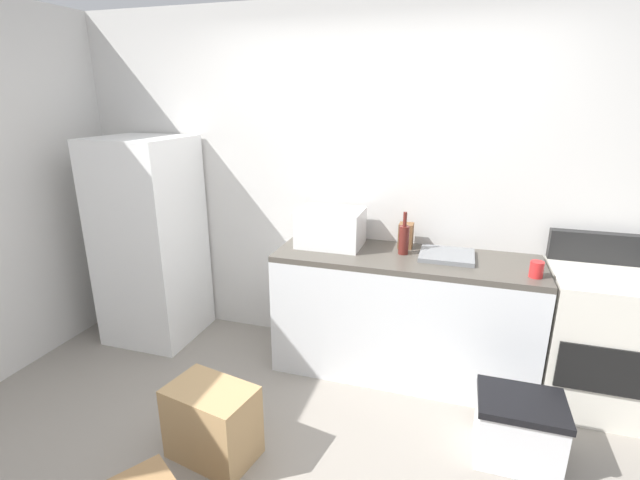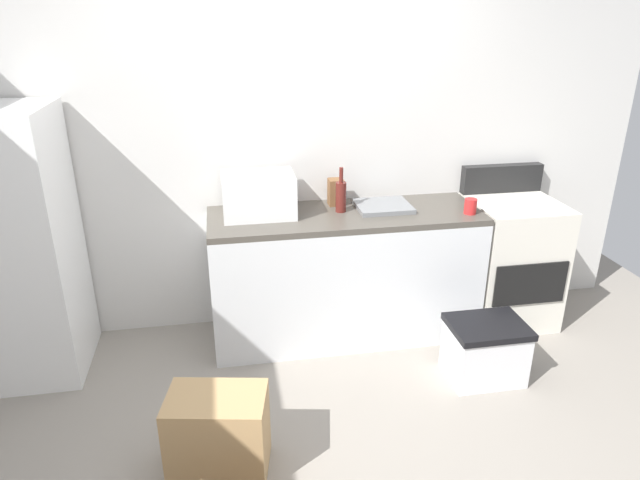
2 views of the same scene
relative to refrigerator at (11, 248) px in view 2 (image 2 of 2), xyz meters
name	(u,v)px [view 2 (image 2 of 2)]	position (x,y,z in m)	size (l,w,h in m)	color
ground_plane	(337,458)	(1.75, -1.15, -0.83)	(6.00, 6.00, 0.00)	gray
wall_back	(292,143)	(1.75, 0.40, 0.47)	(5.00, 0.10, 2.60)	silver
kitchen_counter	(345,275)	(2.05, 0.05, -0.38)	(1.80, 0.60, 0.90)	silver
refrigerator	(11,248)	(0.00, 0.00, 0.00)	(0.68, 0.66, 1.65)	white
stove_oven	(509,259)	(3.27, 0.06, -0.36)	(0.60, 0.61, 1.10)	silver
microwave	(258,195)	(1.49, 0.12, 0.21)	(0.46, 0.34, 0.27)	white
sink_basin	(383,206)	(2.32, 0.10, 0.09)	(0.36, 0.32, 0.03)	slate
wine_bottle	(341,196)	(2.02, 0.09, 0.18)	(0.07, 0.07, 0.30)	#591E19
coffee_mug	(470,206)	(2.85, -0.10, 0.12)	(0.08, 0.08, 0.10)	red
knife_block	(336,192)	(2.02, 0.23, 0.16)	(0.10, 0.10, 0.18)	brown
cardboard_box_medium	(218,433)	(1.16, -1.11, -0.61)	(0.48, 0.31, 0.43)	tan
storage_bin	(485,350)	(2.79, -0.63, -0.64)	(0.46, 0.36, 0.38)	silver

